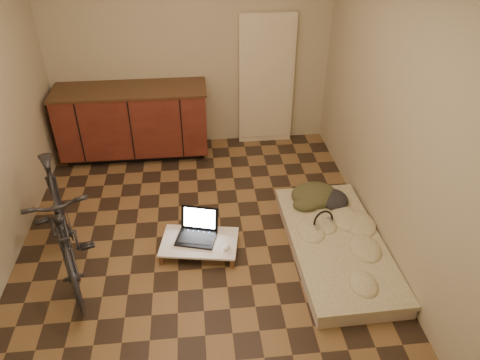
{
  "coord_description": "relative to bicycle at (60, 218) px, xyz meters",
  "views": [
    {
      "loc": [
        0.02,
        -3.68,
        3.09
      ],
      "look_at": [
        0.42,
        0.13,
        0.55
      ],
      "focal_mm": 35.0,
      "sensor_mm": 36.0,
      "label": 1
    }
  ],
  "objects": [
    {
      "name": "room_shell",
      "position": [
        1.2,
        0.33,
        0.73
      ],
      "size": [
        3.5,
        4.0,
        2.6
      ],
      "color": "brown",
      "rests_on": "ground"
    },
    {
      "name": "cabinets",
      "position": [
        0.45,
        2.03,
        -0.1
      ],
      "size": [
        1.84,
        0.62,
        0.91
      ],
      "color": "black",
      "rests_on": "ground"
    },
    {
      "name": "appliance_panel",
      "position": [
        2.15,
        2.27,
        0.28
      ],
      "size": [
        0.7,
        0.1,
        1.7
      ],
      "primitive_type": "cube",
      "color": "beige",
      "rests_on": "ground"
    },
    {
      "name": "bicycle",
      "position": [
        0.0,
        0.0,
        0.0
      ],
      "size": [
        1.04,
        1.83,
        1.14
      ],
      "primitive_type": "imported",
      "rotation": [
        0.0,
        0.0,
        0.32
      ],
      "color": "black",
      "rests_on": "ground"
    },
    {
      "name": "futon",
      "position": [
        2.5,
        -0.06,
        -0.49
      ],
      "size": [
        0.89,
        1.8,
        0.15
      ],
      "rotation": [
        0.0,
        0.0,
        0.02
      ],
      "color": "beige",
      "rests_on": "ground"
    },
    {
      "name": "clothing_pile",
      "position": [
        2.49,
        0.59,
        -0.31
      ],
      "size": [
        0.54,
        0.45,
        0.21
      ],
      "primitive_type": null,
      "rotation": [
        0.0,
        0.0,
        0.02
      ],
      "color": "#3C3E24",
      "rests_on": "futon"
    },
    {
      "name": "headphones",
      "position": [
        2.41,
        0.13,
        -0.33
      ],
      "size": [
        0.31,
        0.3,
        0.17
      ],
      "primitive_type": null,
      "rotation": [
        0.0,
        0.0,
        0.33
      ],
      "color": "black",
      "rests_on": "futon"
    },
    {
      "name": "lap_desk",
      "position": [
        1.19,
        0.08,
        -0.46
      ],
      "size": [
        0.79,
        0.59,
        0.12
      ],
      "rotation": [
        0.0,
        0.0,
        -0.17
      ],
      "color": "brown",
      "rests_on": "ground"
    },
    {
      "name": "laptop",
      "position": [
        1.18,
        0.17,
        -0.4
      ],
      "size": [
        0.44,
        0.42,
        0.25
      ],
      "rotation": [
        0.0,
        0.0,
        -0.28
      ],
      "color": "black",
      "rests_on": "lap_desk"
    },
    {
      "name": "mouse",
      "position": [
        1.44,
        -0.05,
        -0.43
      ],
      "size": [
        0.1,
        0.12,
        0.04
      ],
      "primitive_type": "ellipsoid",
      "rotation": [
        0.0,
        0.0,
        -0.51
      ],
      "color": "white",
      "rests_on": "lap_desk"
    }
  ]
}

